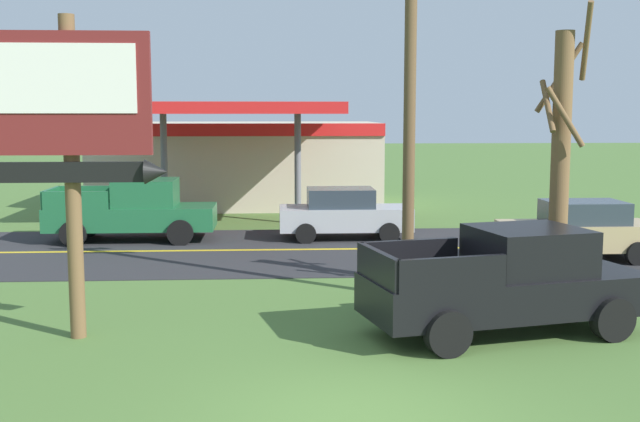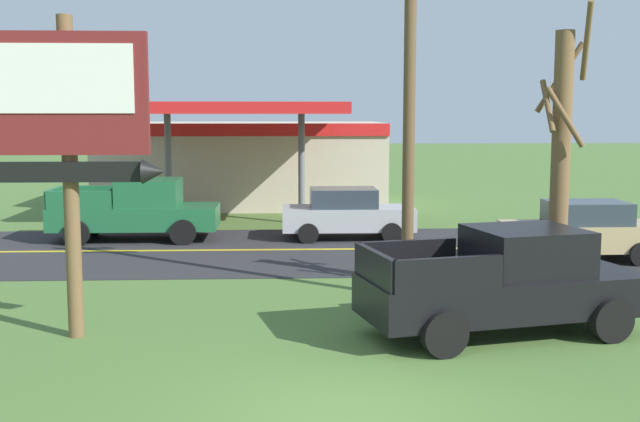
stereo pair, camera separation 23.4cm
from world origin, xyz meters
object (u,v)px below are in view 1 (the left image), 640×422
at_px(motel_sign, 72,125).
at_px(car_silver_near_lane, 344,213).
at_px(pickup_black_parked_on_lawn, 508,282).
at_px(utility_pole, 410,96).
at_px(pickup_green_on_road, 134,211).
at_px(bare_tree, 561,161).
at_px(car_tan_mid_lane, 579,230).
at_px(gas_station, 238,161).

height_order(motel_sign, car_silver_near_lane, motel_sign).
bearing_deg(pickup_black_parked_on_lawn, car_silver_near_lane, 100.56).
bearing_deg(utility_pole, car_silver_near_lane, 94.93).
distance_m(utility_pole, pickup_green_on_road, 11.41).
distance_m(utility_pole, pickup_black_parked_on_lawn, 4.76).
distance_m(bare_tree, pickup_black_parked_on_lawn, 3.69).
relative_size(motel_sign, pickup_green_on_road, 1.11).
height_order(utility_pole, bare_tree, utility_pole).
xyz_separation_m(motel_sign, bare_tree, (9.61, 2.39, -0.82)).
bearing_deg(utility_pole, pickup_black_parked_on_lawn, -65.55).
xyz_separation_m(motel_sign, car_silver_near_lane, (5.75, 10.96, -3.03)).
xyz_separation_m(utility_pole, car_silver_near_lane, (-0.69, 8.03, -3.57)).
relative_size(bare_tree, pickup_green_on_road, 1.22).
bearing_deg(pickup_black_parked_on_lawn, pickup_green_on_road, 128.30).
xyz_separation_m(utility_pole, pickup_green_on_road, (-7.35, 8.03, -3.44)).
relative_size(motel_sign, car_silver_near_lane, 1.37).
height_order(utility_pole, pickup_black_parked_on_lawn, utility_pole).
height_order(pickup_green_on_road, car_tan_mid_lane, pickup_green_on_road).
height_order(motel_sign, car_tan_mid_lane, motel_sign).
bearing_deg(motel_sign, car_tan_mid_lane, 30.32).
relative_size(pickup_green_on_road, car_tan_mid_lane, 1.24).
relative_size(utility_pole, bare_tree, 1.31).
bearing_deg(motel_sign, car_silver_near_lane, 62.32).
height_order(utility_pole, gas_station, utility_pole).
bearing_deg(bare_tree, motel_sign, -166.02).
relative_size(motel_sign, gas_station, 0.48).
relative_size(motel_sign, utility_pole, 0.70).
distance_m(utility_pole, bare_tree, 3.49).
xyz_separation_m(bare_tree, car_silver_near_lane, (-3.86, 8.57, -2.21)).
distance_m(gas_station, car_tan_mid_lane, 16.56).
xyz_separation_m(bare_tree, car_tan_mid_lane, (2.30, 4.57, -2.21)).
bearing_deg(bare_tree, pickup_green_on_road, 140.80).
relative_size(bare_tree, car_silver_near_lane, 1.50).
relative_size(pickup_black_parked_on_lawn, car_tan_mid_lane, 1.31).
height_order(bare_tree, pickup_green_on_road, bare_tree).
bearing_deg(pickup_green_on_road, pickup_black_parked_on_lawn, -51.70).
bearing_deg(car_silver_near_lane, utility_pole, -85.07).
distance_m(utility_pole, gas_station, 17.98).
bearing_deg(pickup_green_on_road, bare_tree, -39.20).
relative_size(utility_pole, pickup_black_parked_on_lawn, 1.50).
xyz_separation_m(motel_sign, pickup_green_on_road, (-0.90, 10.96, -2.89)).
distance_m(motel_sign, car_silver_near_lane, 12.75).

